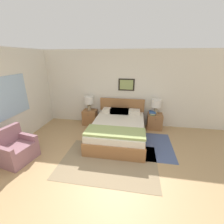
# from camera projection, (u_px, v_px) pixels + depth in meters

# --- Properties ---
(ground_plane) EXTENTS (16.00, 16.00, 0.00)m
(ground_plane) POSITION_uv_depth(u_px,v_px,m) (97.00, 193.00, 2.77)
(ground_plane) COLOR tan
(wall_back) EXTENTS (7.71, 0.09, 2.60)m
(wall_back) POSITION_uv_depth(u_px,v_px,m) (119.00, 89.00, 5.26)
(wall_back) COLOR silver
(wall_back) RESTS_ON ground_plane
(wall_left) EXTENTS (0.08, 5.56, 2.60)m
(wall_left) POSITION_uv_depth(u_px,v_px,m) (16.00, 97.00, 4.17)
(wall_left) COLOR silver
(wall_left) RESTS_ON ground_plane
(area_rug_main) EXTENTS (2.28, 1.57, 0.01)m
(area_rug_main) POSITION_uv_depth(u_px,v_px,m) (109.00, 161.00, 3.60)
(area_rug_main) COLOR #897556
(area_rug_main) RESTS_ON ground_plane
(area_rug_bedside) EXTENTS (0.86, 1.46, 0.01)m
(area_rug_bedside) POSITION_uv_depth(u_px,v_px,m) (157.00, 146.00, 4.21)
(area_rug_bedside) COLOR #47567F
(area_rug_bedside) RESTS_ON ground_plane
(bed) EXTENTS (1.57, 2.12, 0.98)m
(bed) POSITION_uv_depth(u_px,v_px,m) (118.00, 129.00, 4.56)
(bed) COLOR #936038
(bed) RESTS_ON ground_plane
(armchair) EXTENTS (0.77, 0.84, 0.82)m
(armchair) POSITION_uv_depth(u_px,v_px,m) (16.00, 150.00, 3.56)
(armchair) COLOR #8E606B
(armchair) RESTS_ON ground_plane
(nightstand_near_window) EXTENTS (0.49, 0.43, 0.54)m
(nightstand_near_window) POSITION_uv_depth(u_px,v_px,m) (90.00, 117.00, 5.52)
(nightstand_near_window) COLOR #936038
(nightstand_near_window) RESTS_ON ground_plane
(nightstand_by_door) EXTENTS (0.49, 0.43, 0.54)m
(nightstand_by_door) POSITION_uv_depth(u_px,v_px,m) (155.00, 121.00, 5.16)
(nightstand_by_door) COLOR #936038
(nightstand_by_door) RESTS_ON ground_plane
(table_lamp_near_window) EXTENTS (0.32, 0.32, 0.51)m
(table_lamp_near_window) POSITION_uv_depth(u_px,v_px,m) (89.00, 101.00, 5.31)
(table_lamp_near_window) COLOR gray
(table_lamp_near_window) RESTS_ON nightstand_near_window
(table_lamp_by_door) EXTENTS (0.32, 0.32, 0.51)m
(table_lamp_by_door) POSITION_uv_depth(u_px,v_px,m) (156.00, 104.00, 4.96)
(table_lamp_by_door) COLOR gray
(table_lamp_by_door) RESTS_ON nightstand_by_door
(book_thick_bottom) EXTENTS (0.16, 0.26, 0.03)m
(book_thick_bottom) POSITION_uv_depth(u_px,v_px,m) (152.00, 114.00, 5.04)
(book_thick_bottom) COLOR #4C7551
(book_thick_bottom) RESTS_ON nightstand_by_door
(book_hardcover_middle) EXTENTS (0.16, 0.23, 0.03)m
(book_hardcover_middle) POSITION_uv_depth(u_px,v_px,m) (152.00, 113.00, 5.03)
(book_hardcover_middle) COLOR beige
(book_hardcover_middle) RESTS_ON book_thick_bottom
(book_novel_upper) EXTENTS (0.22, 0.23, 0.04)m
(book_novel_upper) POSITION_uv_depth(u_px,v_px,m) (152.00, 112.00, 5.02)
(book_novel_upper) COLOR #335693
(book_novel_upper) RESTS_ON book_hardcover_middle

